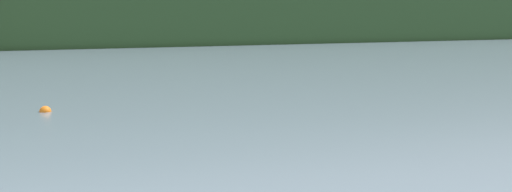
# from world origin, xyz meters

# --- Properties ---
(mooring_buoy_near) EXTENTS (0.55, 0.55, 0.55)m
(mooring_buoy_near) POSITION_xyz_m (-5.38, 50.06, 0.00)
(mooring_buoy_near) COLOR orange
(mooring_buoy_near) RESTS_ON ground_plane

